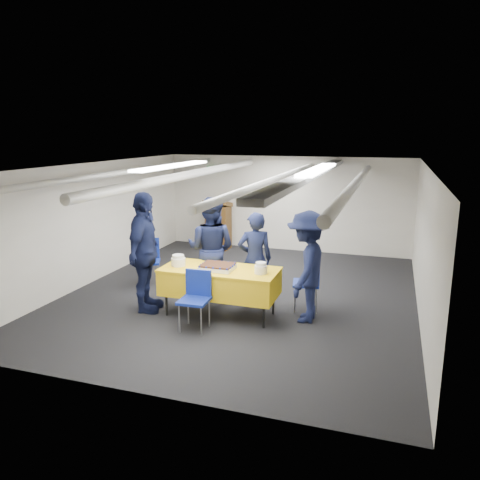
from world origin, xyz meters
name	(u,v)px	position (x,y,z in m)	size (l,w,h in m)	color
ground	(242,294)	(0.00, 0.00, 0.00)	(7.00, 7.00, 0.00)	black
room_shell	(254,192)	(0.09, 0.41, 1.81)	(6.00, 7.00, 2.30)	silver
serving_table	(220,281)	(-0.02, -1.04, 0.56)	(1.84, 0.82, 0.77)	black
sheet_cake	(218,267)	(-0.04, -1.10, 0.81)	(0.53, 0.41, 0.09)	white
plate_stack_left	(178,261)	(-0.71, -1.09, 0.85)	(0.23, 0.23, 0.18)	white
plate_stack_right	(261,268)	(0.66, -1.09, 0.85)	(0.19, 0.19, 0.18)	white
podium	(218,225)	(-1.60, 3.05, 0.61)	(0.62, 0.53, 1.25)	brown
chair_near	(196,294)	(-0.18, -1.62, 0.53)	(0.43, 0.43, 0.87)	gray
chair_right	(311,279)	(1.31, -0.37, 0.53)	(0.48, 0.48, 0.87)	gray
chair_left	(149,256)	(-1.89, 0.05, 0.53)	(0.56, 0.56, 0.87)	gray
sailor_a	(255,259)	(0.37, -0.42, 0.80)	(0.58, 0.38, 1.59)	black
sailor_b	(211,249)	(-0.44, -0.37, 0.90)	(0.87, 0.68, 1.80)	black
sailor_c	(145,253)	(-1.24, -1.23, 0.98)	(1.14, 0.48, 1.95)	black
sailor_d	(307,267)	(1.31, -0.82, 0.86)	(1.11, 0.64, 1.72)	black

